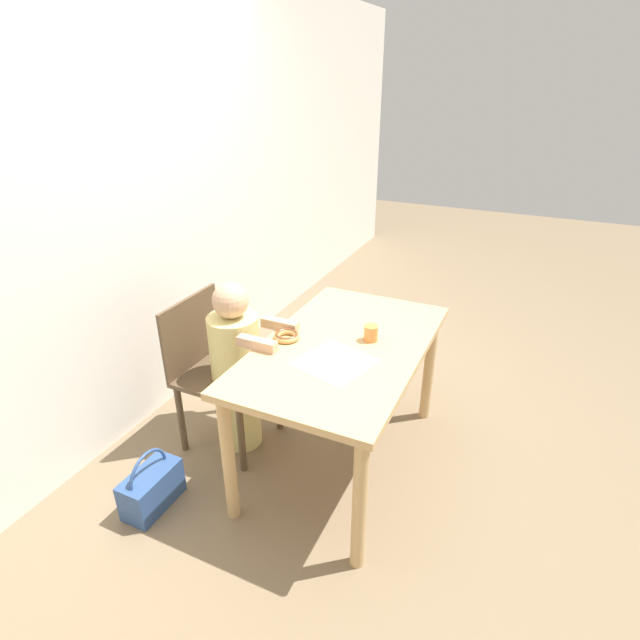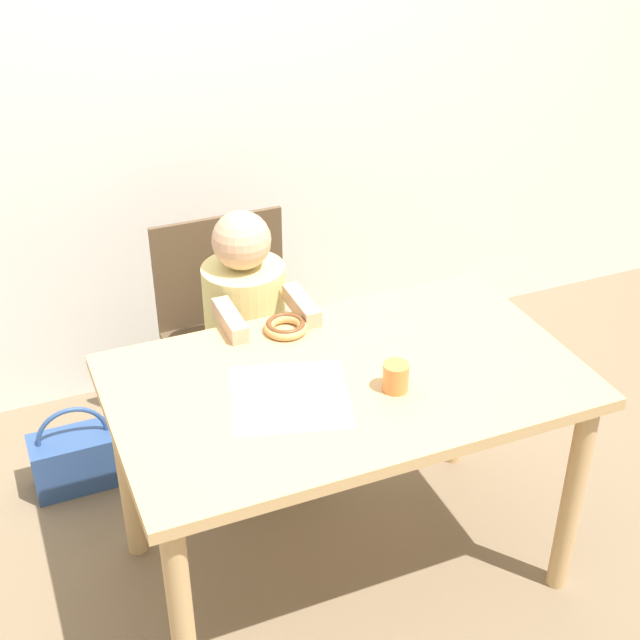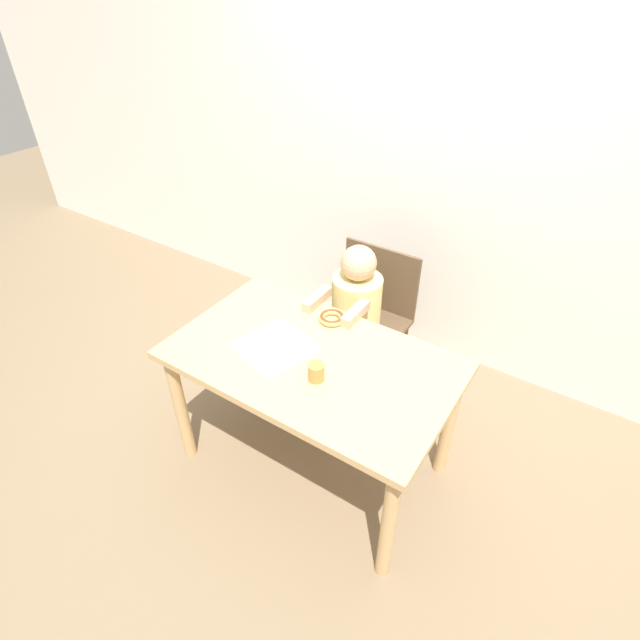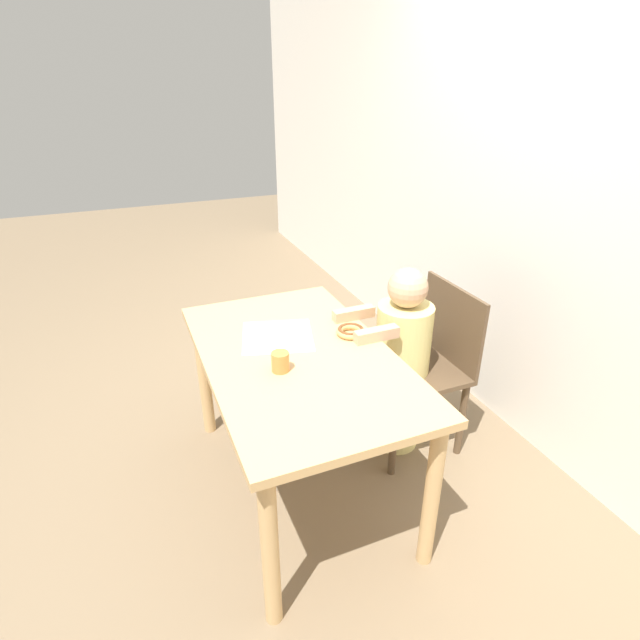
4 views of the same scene
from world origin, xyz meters
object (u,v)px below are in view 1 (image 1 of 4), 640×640
Objects in this scene: donut at (287,336)px; cup at (371,333)px; handbag at (152,488)px; child_figure at (237,368)px; chair at (218,368)px.

cup reaches higher than donut.
cup is (0.16, -0.38, 0.02)m from donut.
cup is at bearing -45.94° from handbag.
cup is (0.77, -0.80, 0.64)m from handbag.
donut is 1.63× the size of cup.
child_figure is 0.74m from cup.
chair is at bearing 103.54° from cup.
chair reaches higher than cup.
chair is 10.66× the size of cup.
cup is (0.19, -0.79, 0.30)m from chair.
child_figure is 0.38m from donut.
handbag is at bearing 145.42° from donut.
handbag is at bearing 134.06° from cup.
chair is 0.87m from cup.
chair is 0.13m from child_figure.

